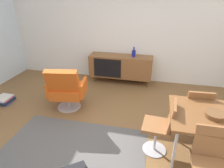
# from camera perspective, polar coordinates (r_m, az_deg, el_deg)

# --- Properties ---
(ground_plane) EXTENTS (8.32, 8.32, 0.00)m
(ground_plane) POSITION_cam_1_polar(r_m,az_deg,el_deg) (3.38, -2.81, -15.56)
(ground_plane) COLOR brown
(wall_back) EXTENTS (6.80, 0.12, 2.80)m
(wall_back) POSITION_cam_1_polar(r_m,az_deg,el_deg) (5.17, 4.90, 16.22)
(wall_back) COLOR white
(wall_back) RESTS_ON ground_plane
(sideboard) EXTENTS (1.60, 0.45, 0.72)m
(sideboard) POSITION_cam_1_polar(r_m,az_deg,el_deg) (5.14, 2.47, 5.16)
(sideboard) COLOR brown
(sideboard) RESTS_ON ground_plane
(vase_cobalt) EXTENTS (0.09, 0.09, 0.24)m
(vase_cobalt) POSITION_cam_1_polar(r_m,az_deg,el_deg) (4.98, 6.28, 8.81)
(vase_cobalt) COLOR navy
(vase_cobalt) RESTS_ON sideboard
(wooden_bowl_on_table) EXTENTS (0.26, 0.26, 0.06)m
(wooden_bowl_on_table) POSITION_cam_1_polar(r_m,az_deg,el_deg) (2.89, 27.70, -7.85)
(wooden_bowl_on_table) COLOR brown
(wooden_bowl_on_table) RESTS_ON dining_table
(dining_chair_back_left) EXTENTS (0.42, 0.45, 0.86)m
(dining_chair_back_left) POSITION_cam_1_polar(r_m,az_deg,el_deg) (3.51, 23.00, -6.69)
(dining_chair_back_left) COLOR brown
(dining_chair_back_left) RESTS_ON ground_plane
(dining_chair_front_left) EXTENTS (0.40, 0.43, 0.86)m
(dining_chair_front_left) POSITION_cam_1_polar(r_m,az_deg,el_deg) (2.63, 26.45, -19.40)
(dining_chair_front_left) COLOR brown
(dining_chair_front_left) RESTS_ON ground_plane
(dining_chair_near_window) EXTENTS (0.45, 0.43, 0.86)m
(dining_chair_near_window) POSITION_cam_1_polar(r_m,az_deg,el_deg) (2.97, 14.05, -11.50)
(dining_chair_near_window) COLOR brown
(dining_chair_near_window) RESTS_ON ground_plane
(lounge_chair_red) EXTENTS (0.79, 0.74, 0.95)m
(lounge_chair_red) POSITION_cam_1_polar(r_m,az_deg,el_deg) (4.00, -13.08, -1.25)
(lounge_chair_red) COLOR #D85919
(lounge_chair_red) RESTS_ON ground_plane
(side_table_round) EXTENTS (0.44, 0.44, 0.52)m
(side_table_round) POSITION_cam_1_polar(r_m,az_deg,el_deg) (4.50, -15.29, -0.44)
(side_table_round) COLOR white
(side_table_round) RESTS_ON ground_plane
(fruit_bowl) EXTENTS (0.20, 0.20, 0.11)m
(fruit_bowl) POSITION_cam_1_polar(r_m,az_deg,el_deg) (4.41, -15.66, 2.36)
(fruit_bowl) COLOR #262628
(fruit_bowl) RESTS_ON side_table_round
(magazine_stack) EXTENTS (0.34, 0.40, 0.13)m
(magazine_stack) POSITION_cam_1_polar(r_m,az_deg,el_deg) (4.91, -28.61, -3.96)
(magazine_stack) COLOR #334C8C
(magazine_stack) RESTS_ON ground_plane
(area_rug) EXTENTS (2.20, 1.70, 0.01)m
(area_rug) POSITION_cam_1_polar(r_m,az_deg,el_deg) (3.15, -12.28, -19.85)
(area_rug) COLOR #595654
(area_rug) RESTS_ON ground_plane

